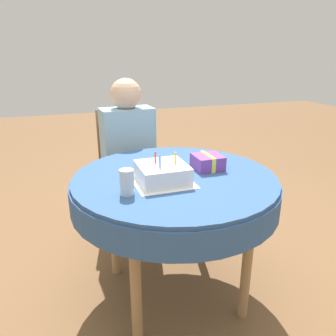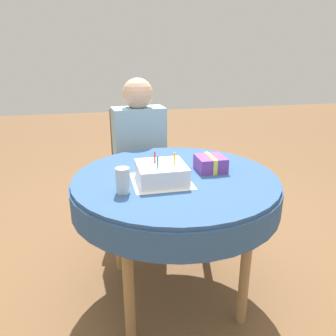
{
  "view_description": "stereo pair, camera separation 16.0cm",
  "coord_description": "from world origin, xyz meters",
  "px_view_note": "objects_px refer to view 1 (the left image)",
  "views": [
    {
      "loc": [
        -0.53,
        -1.44,
        1.31
      ],
      "look_at": [
        -0.04,
        -0.02,
        0.77
      ],
      "focal_mm": 35.0,
      "sensor_mm": 36.0,
      "label": 1
    },
    {
      "loc": [
        -0.37,
        -1.49,
        1.31
      ],
      "look_at": [
        -0.04,
        -0.02,
        0.77
      ],
      "focal_mm": 35.0,
      "sensor_mm": 36.0,
      "label": 2
    }
  ],
  "objects_px": {
    "person": "(129,145)",
    "birthday_cake": "(162,173)",
    "gift_box": "(208,162)",
    "drinking_glass": "(127,182)",
    "chair": "(126,168)"
  },
  "relations": [
    {
      "from": "person",
      "to": "birthday_cake",
      "type": "relative_size",
      "value": 5.01
    },
    {
      "from": "chair",
      "to": "drinking_glass",
      "type": "bearing_deg",
      "value": -105.89
    },
    {
      "from": "chair",
      "to": "drinking_glass",
      "type": "relative_size",
      "value": 7.97
    },
    {
      "from": "birthday_cake",
      "to": "drinking_glass",
      "type": "distance_m",
      "value": 0.21
    },
    {
      "from": "gift_box",
      "to": "drinking_glass",
      "type": "bearing_deg",
      "value": -158.37
    },
    {
      "from": "person",
      "to": "birthday_cake",
      "type": "distance_m",
      "value": 0.79
    },
    {
      "from": "chair",
      "to": "person",
      "type": "distance_m",
      "value": 0.22
    },
    {
      "from": "birthday_cake",
      "to": "gift_box",
      "type": "bearing_deg",
      "value": 18.8
    },
    {
      "from": "person",
      "to": "gift_box",
      "type": "bearing_deg",
      "value": -73.03
    },
    {
      "from": "drinking_glass",
      "to": "chair",
      "type": "bearing_deg",
      "value": 78.92
    },
    {
      "from": "person",
      "to": "drinking_glass",
      "type": "height_order",
      "value": "person"
    },
    {
      "from": "gift_box",
      "to": "person",
      "type": "bearing_deg",
      "value": 111.78
    },
    {
      "from": "chair",
      "to": "gift_box",
      "type": "distance_m",
      "value": 0.87
    },
    {
      "from": "birthday_cake",
      "to": "chair",
      "type": "bearing_deg",
      "value": 90.08
    },
    {
      "from": "gift_box",
      "to": "birthday_cake",
      "type": "bearing_deg",
      "value": -161.2
    }
  ]
}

